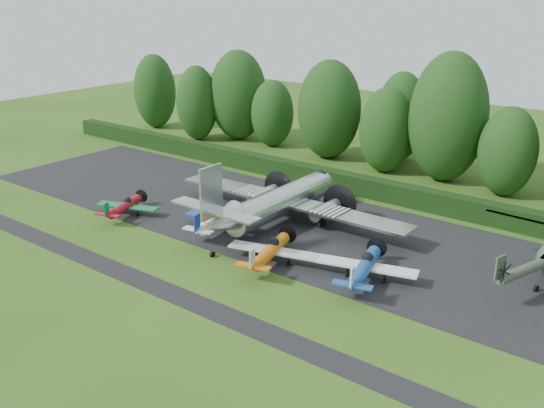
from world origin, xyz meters
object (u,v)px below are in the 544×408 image
Objects in this scene: light_plane_white at (221,219)px; light_plane_blue at (365,267)px; light_plane_red at (125,206)px; transport_plane at (279,201)px; light_plane_orange at (271,251)px.

light_plane_blue is at bearing 7.63° from light_plane_white.
transport_plane is at bearing 49.27° from light_plane_red.
transport_plane reaches higher than light_plane_blue.
light_plane_red is at bearing -164.53° from light_plane_orange.
light_plane_orange is 7.48m from light_plane_blue.
transport_plane is at bearing 67.13° from light_plane_white.
transport_plane reaches higher than light_plane_white.
light_plane_red is 0.82× the size of light_plane_blue.
light_plane_white is (9.70, 2.64, 0.19)m from light_plane_red.
light_plane_white is at bearing -123.33° from transport_plane.
light_plane_white is 1.02× the size of light_plane_orange.
transport_plane reaches higher than light_plane_red.
light_plane_orange is at bearing 19.70° from light_plane_red.
light_plane_red is 17.34m from light_plane_orange.
light_plane_red is 0.85× the size of light_plane_orange.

